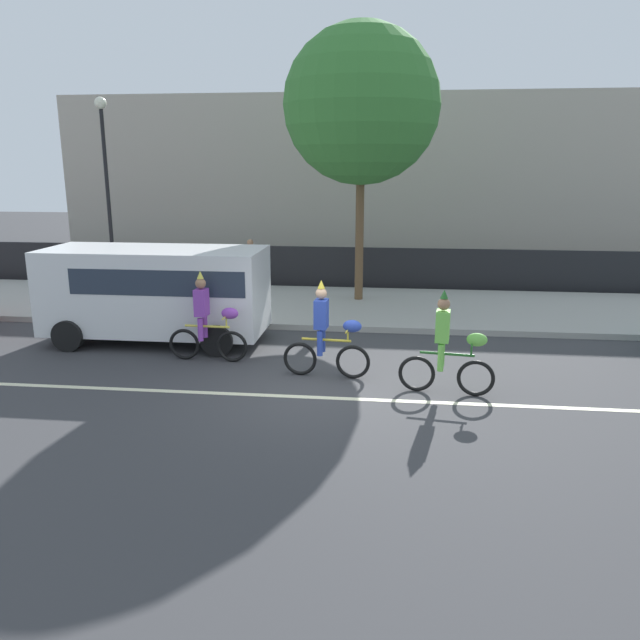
{
  "coord_description": "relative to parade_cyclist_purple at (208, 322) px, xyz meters",
  "views": [
    {
      "loc": [
        1.25,
        -10.87,
        4.06
      ],
      "look_at": [
        -0.16,
        1.2,
        1.0
      ],
      "focal_mm": 35.0,
      "sensor_mm": 36.0,
      "label": 1
    }
  ],
  "objects": [
    {
      "name": "pedestrian_onlooker",
      "position": [
        -0.61,
        6.75,
        0.17
      ],
      "size": [
        0.32,
        0.2,
        1.62
      ],
      "color": "#33333D",
      "rests_on": "sidewalk_curb"
    },
    {
      "name": "street_tree_near_lamp",
      "position": [
        2.83,
        5.86,
        4.77
      ],
      "size": [
        4.35,
        4.35,
        7.65
      ],
      "color": "brown",
      "rests_on": "sidewalk_curb"
    },
    {
      "name": "road_centre_line",
      "position": [
        2.55,
        -1.87,
        -0.84
      ],
      "size": [
        36.0,
        0.14,
        0.01
      ],
      "primitive_type": "cube",
      "color": "beige",
      "rests_on": "ground"
    },
    {
      "name": "sidewalk_curb",
      "position": [
        2.55,
        5.13,
        -0.77
      ],
      "size": [
        60.0,
        5.0,
        0.15
      ],
      "primitive_type": "cube",
      "color": "#9E9B93",
      "rests_on": "ground"
    },
    {
      "name": "parked_van_white",
      "position": [
        -1.53,
        1.33,
        0.44
      ],
      "size": [
        5.0,
        2.22,
        2.18
      ],
      "color": "white",
      "rests_on": "ground"
    },
    {
      "name": "street_lamp_post",
      "position": [
        -5.11,
        6.72,
        3.15
      ],
      "size": [
        0.36,
        0.36,
        5.86
      ],
      "color": "black",
      "rests_on": "sidewalk_curb"
    },
    {
      "name": "parade_cyclist_cobalt",
      "position": [
        2.59,
        -0.73,
        0.0
      ],
      "size": [
        1.72,
        0.5,
        1.92
      ],
      "color": "black",
      "rests_on": "ground"
    },
    {
      "name": "fence_line",
      "position": [
        2.55,
        8.03,
        -0.14
      ],
      "size": [
        40.0,
        0.08,
        1.4
      ],
      "primitive_type": "cube",
      "color": "black",
      "rests_on": "ground"
    },
    {
      "name": "building_backdrop",
      "position": [
        4.29,
        16.63,
        2.51
      ],
      "size": [
        28.0,
        8.0,
        6.7
      ],
      "primitive_type": "cube",
      "color": "#B2A899",
      "rests_on": "ground"
    },
    {
      "name": "parade_cyclist_lime",
      "position": [
        4.83,
        -1.39,
        0.0
      ],
      "size": [
        1.71,
        0.51,
        1.92
      ],
      "color": "black",
      "rests_on": "ground"
    },
    {
      "name": "ground_plane",
      "position": [
        2.55,
        -1.37,
        -0.84
      ],
      "size": [
        80.0,
        80.0,
        0.0
      ],
      "primitive_type": "plane",
      "color": "#38383A"
    },
    {
      "name": "parade_cyclist_purple",
      "position": [
        0.0,
        0.0,
        0.0
      ],
      "size": [
        1.72,
        0.5,
        1.92
      ],
      "color": "black",
      "rests_on": "ground"
    }
  ]
}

